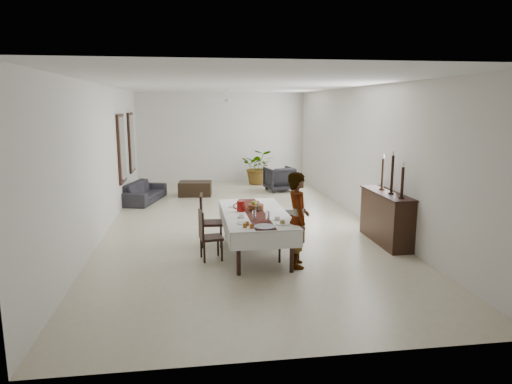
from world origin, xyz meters
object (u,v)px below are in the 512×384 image
Objects in this scene: sideboard_body at (386,218)px; sofa at (144,192)px; red_pitcher at (241,206)px; woman at (298,220)px; dining_table_top at (255,215)px.

sofa is at bearing 137.60° from sideboard_body.
red_pitcher is 0.12× the size of woman.
sideboard_body is at bearing -117.34° from sofa.
dining_table_top is 1.47× the size of woman.
dining_table_top is 12.00× the size of red_pitcher.
woman is at bearing -55.00° from dining_table_top.
sideboard_body is 7.14m from sofa.
sideboard_body is at bearing -58.22° from woman.
woman reaches higher than dining_table_top.
red_pitcher is at bearing -139.89° from sofa.
dining_table_top reaches higher than sofa.
dining_table_top is 2.74m from sideboard_body.
sideboard_body is at bearing 4.85° from dining_table_top.
woman is (0.61, -0.86, 0.09)m from dining_table_top.
sideboard_body is (2.97, 0.10, -0.37)m from red_pitcher.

